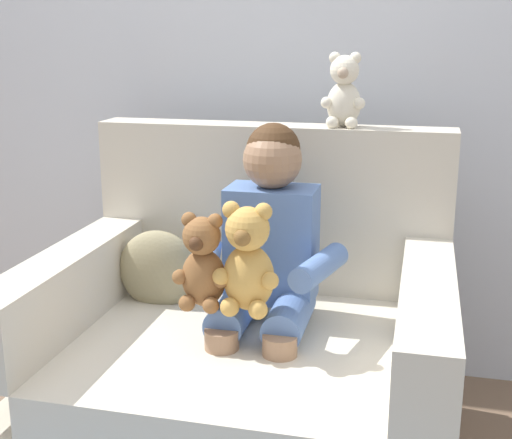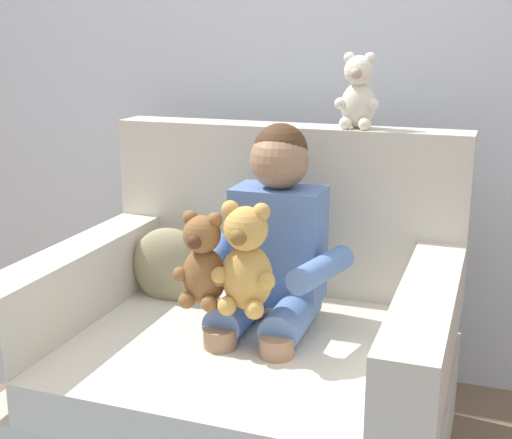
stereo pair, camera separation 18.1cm
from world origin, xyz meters
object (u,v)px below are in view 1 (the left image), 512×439
Objects in this scene: plush_honey at (248,261)px; plush_brown at (203,264)px; armchair at (245,362)px; plush_cream_on_backrest at (344,93)px; throw_pillow at (159,270)px; seated_child at (267,255)px.

plush_brown is at bearing -178.77° from plush_honey.
armchair is at bearing 108.84° from plush_honey.
plush_cream_on_backrest reaches higher than plush_brown.
plush_honey is 1.30× the size of plush_cream_on_backrest.
seated_child is at bearing -14.87° from throw_pillow.
armchair is 5.02× the size of plush_cream_on_backrest.
throw_pillow is (-0.54, -0.22, -0.55)m from plush_cream_on_backrest.
plush_honey reaches higher than throw_pillow.
plush_honey is 0.13m from plush_brown.
plush_cream_on_backrest reaches higher than armchair.
armchair reaches higher than plush_brown.
throw_pillow is at bearing 144.12° from plush_honey.
plush_honey is 0.66m from plush_cream_on_backrest.
seated_child is 0.40m from throw_pillow.
seated_child is at bearing -101.86° from plush_cream_on_backrest.
seated_child is at bearing 87.78° from plush_honey.
plush_brown is (-0.12, 0.00, -0.02)m from plush_honey.
seated_child is at bearing 30.96° from armchair.
armchair is 1.40× the size of seated_child.
seated_child is 3.14× the size of plush_brown.
plush_honey is (-0.01, -0.18, 0.04)m from seated_child.
armchair reaches higher than plush_honey.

